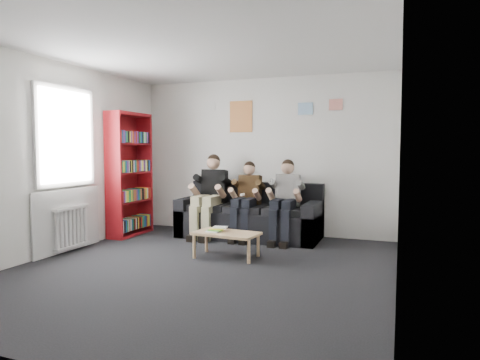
{
  "coord_description": "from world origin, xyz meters",
  "views": [
    {
      "loc": [
        2.26,
        -4.65,
        1.46
      ],
      "look_at": [
        0.03,
        1.3,
        1.01
      ],
      "focal_mm": 32.0,
      "sensor_mm": 36.0,
      "label": 1
    }
  ],
  "objects_px": {
    "sofa": "(250,218)",
    "bookshelf": "(130,174)",
    "coffee_table": "(226,235)",
    "person_left": "(209,196)",
    "person_middle": "(246,200)",
    "person_right": "(285,201)"
  },
  "relations": [
    {
      "from": "sofa",
      "to": "bookshelf",
      "type": "bearing_deg",
      "value": -164.8
    },
    {
      "from": "coffee_table",
      "to": "person_left",
      "type": "bearing_deg",
      "value": 123.87
    },
    {
      "from": "sofa",
      "to": "bookshelf",
      "type": "relative_size",
      "value": 1.12
    },
    {
      "from": "sofa",
      "to": "person_middle",
      "type": "height_order",
      "value": "person_middle"
    },
    {
      "from": "sofa",
      "to": "person_right",
      "type": "bearing_deg",
      "value": -17.41
    },
    {
      "from": "bookshelf",
      "to": "person_right",
      "type": "bearing_deg",
      "value": 7.0
    },
    {
      "from": "bookshelf",
      "to": "person_left",
      "type": "bearing_deg",
      "value": 13.67
    },
    {
      "from": "sofa",
      "to": "person_middle",
      "type": "relative_size",
      "value": 1.84
    },
    {
      "from": "coffee_table",
      "to": "person_left",
      "type": "distance_m",
      "value": 1.5
    },
    {
      "from": "person_right",
      "to": "coffee_table",
      "type": "bearing_deg",
      "value": -115.29
    },
    {
      "from": "person_middle",
      "to": "sofa",
      "type": "bearing_deg",
      "value": 86.92
    },
    {
      "from": "sofa",
      "to": "person_left",
      "type": "height_order",
      "value": "person_left"
    },
    {
      "from": "person_right",
      "to": "person_left",
      "type": "bearing_deg",
      "value": 177.43
    },
    {
      "from": "bookshelf",
      "to": "coffee_table",
      "type": "bearing_deg",
      "value": -22.35
    },
    {
      "from": "coffee_table",
      "to": "person_left",
      "type": "xyz_separation_m",
      "value": [
        -0.8,
        1.2,
        0.39
      ]
    },
    {
      "from": "sofa",
      "to": "coffee_table",
      "type": "relative_size",
      "value": 2.7
    },
    {
      "from": "person_right",
      "to": "sofa",
      "type": "bearing_deg",
      "value": 159.82
    },
    {
      "from": "sofa",
      "to": "bookshelf",
      "type": "height_order",
      "value": "bookshelf"
    },
    {
      "from": "sofa",
      "to": "coffee_table",
      "type": "bearing_deg",
      "value": -83.8
    },
    {
      "from": "coffee_table",
      "to": "person_right",
      "type": "relative_size",
      "value": 0.66
    },
    {
      "from": "sofa",
      "to": "person_left",
      "type": "xyz_separation_m",
      "value": [
        -0.65,
        -0.21,
        0.37
      ]
    },
    {
      "from": "bookshelf",
      "to": "person_right",
      "type": "relative_size",
      "value": 1.6
    }
  ]
}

